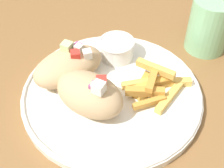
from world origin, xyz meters
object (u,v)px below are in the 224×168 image
pita_sandwich_near (90,94)px  sauce_ramekin (117,48)px  fries_pile (154,85)px  water_glass (209,27)px  pita_sandwich_far (69,66)px  plate (112,94)px

pita_sandwich_near → sauce_ramekin: size_ratio=2.03×
sauce_ramekin → fries_pile: bearing=-63.3°
pita_sandwich_near → water_glass: size_ratio=1.27×
pita_sandwich_near → pita_sandwich_far: 0.08m
pita_sandwich_near → sauce_ramekin: (0.06, 0.12, -0.01)m
pita_sandwich_far → sauce_ramekin: (0.09, 0.05, -0.01)m
pita_sandwich_far → sauce_ramekin: pita_sandwich_far is taller
pita_sandwich_near → fries_pile: pita_sandwich_near is taller
pita_sandwich_far → fries_pile: bearing=-48.6°
pita_sandwich_near → sauce_ramekin: bearing=104.8°
sauce_ramekin → water_glass: water_glass is taller
water_glass → pita_sandwich_near: bearing=-150.2°
plate → fries_pile: (0.07, -0.01, 0.02)m
pita_sandwich_near → pita_sandwich_far: size_ratio=0.92×
pita_sandwich_near → fries_pile: size_ratio=1.13×
plate → pita_sandwich_far: (-0.07, 0.05, 0.03)m
plate → fries_pile: bearing=-5.2°
plate → sauce_ramekin: sauce_ramekin is taller
plate → pita_sandwich_near: bearing=-144.1°
pita_sandwich_far → fries_pile: 0.15m
sauce_ramekin → water_glass: 0.19m
sauce_ramekin → water_glass: bearing=6.5°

